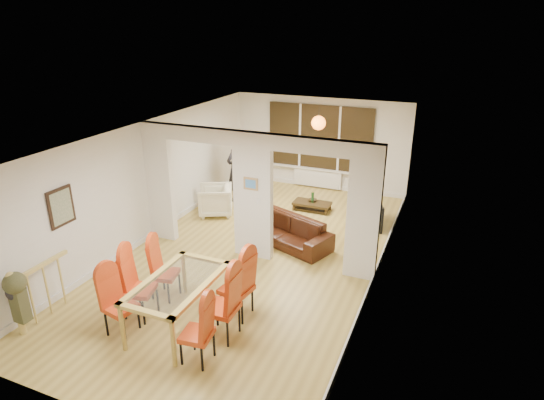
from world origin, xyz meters
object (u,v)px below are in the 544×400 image
Objects in this scene: bowl at (312,200)px; bottle at (313,197)px; person at (237,168)px; television at (374,212)px; coffee_table at (312,206)px; dining_chair_rc at (236,284)px; armchair at (215,200)px; dining_chair_lc at (164,271)px; dining_chair_la at (120,303)px; dining_chair_rb at (221,303)px; dining_table at (179,303)px; sofa at (287,231)px; dining_chair_lb at (139,286)px; dining_chair_ra at (196,330)px.

bottle is at bearing -70.19° from bowl.
person reaches higher than bottle.
television is 1.66m from coffee_table.
dining_chair_rc is 4.31m from armchair.
dining_chair_lc reaches higher than bottle.
dining_chair_rb reaches higher than dining_chair_la.
armchair is (-1.69, 4.17, -0.03)m from dining_table.
dining_chair_rc is 0.57× the size of sofa.
television reaches higher than coffee_table.
television is (2.83, 5.10, -0.25)m from dining_chair_lb.
dining_chair_lc is 0.90× the size of dining_chair_rc.
dining_chair_lb is 1.56m from dining_chair_rc.
dining_chair_la reaches higher than dining_chair_lc.
sofa is 2.95m from person.
television is at bearing 67.48° from dining_table.
dining_chair_lc is at bearing 130.90° from television.
person is at bearing 159.20° from sofa.
dining_chair_rb is (0.06, 0.61, 0.07)m from dining_chair_ra.
dining_chair_rc reaches higher than dining_chair_lb.
person is 1.67× the size of television.
coffee_table is at bearing 101.46° from dining_chair_rc.
armchair is at bearing 86.07° from television.
sofa is (1.27, 3.37, -0.27)m from dining_chair_lb.
dining_chair_ra is 5.84m from television.
dining_table is 3.38m from sofa.
dining_chair_rb reaches higher than sofa.
dining_table reaches higher than bottle.
person is at bearing 88.50° from dining_chair_lc.
dining_chair_rc reaches higher than television.
dining_chair_lc is at bearing 99.36° from dining_chair_la.
dining_chair_ra is (1.36, -1.18, -0.00)m from dining_chair_lc.
dining_chair_ra is at bearing -40.93° from dining_table.
dining_chair_rb is at bearing 1.64° from dining_table.
person is 2.25m from coffee_table.
dining_table is 5.36m from bottle.
coffee_table is at bearing -118.11° from bottle.
dining_chair_lb is 1.09× the size of dining_chair_ra.
television is (1.42, 5.66, -0.21)m from dining_chair_ra.
bottle is (2.11, 0.08, -0.54)m from person.
dining_chair_ra is 1.18m from dining_chair_rc.
coffee_table is (0.48, 5.32, -0.30)m from dining_table.
dining_chair_rb is 1.44× the size of armchair.
person is (0.06, 1.08, 0.53)m from armchair.
dining_chair_ra is 0.96× the size of television.
dining_chair_lb reaches higher than dining_table.
dining_chair_ra is (1.41, -0.56, -0.05)m from dining_chair_lb.
dining_chair_lc is 4.89m from coffee_table.
dining_chair_rb is 4.81m from armchair.
bowl is at bearing 85.13° from dining_table.
dining_chair_lb reaches higher than sofa.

